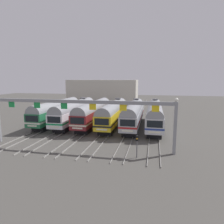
% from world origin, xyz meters
% --- Properties ---
extents(ground_plane, '(160.00, 160.00, 0.00)m').
position_xyz_m(ground_plane, '(0.00, 0.00, 0.00)').
color(ground_plane, '#4C4944').
extents(track_bed, '(21.45, 70.00, 0.15)m').
position_xyz_m(track_bed, '(0.00, 17.00, 0.07)').
color(track_bed, gray).
rests_on(track_bed, ground).
extents(commuter_train_green, '(2.88, 18.06, 4.77)m').
position_xyz_m(commuter_train_green, '(-9.97, -0.01, 2.69)').
color(commuter_train_green, '#236B42').
rests_on(commuter_train_green, ground).
extents(commuter_train_white, '(2.88, 18.06, 5.05)m').
position_xyz_m(commuter_train_white, '(-5.98, -0.00, 2.69)').
color(commuter_train_white, white).
rests_on(commuter_train_white, ground).
extents(commuter_train_maroon, '(2.88, 18.06, 4.77)m').
position_xyz_m(commuter_train_maroon, '(-1.99, -0.01, 2.69)').
color(commuter_train_maroon, maroon).
rests_on(commuter_train_maroon, ground).
extents(commuter_train_yellow, '(2.88, 18.06, 5.05)m').
position_xyz_m(commuter_train_yellow, '(1.99, -0.00, 2.69)').
color(commuter_train_yellow, gold).
rests_on(commuter_train_yellow, ground).
extents(commuter_train_stainless, '(2.88, 18.06, 5.05)m').
position_xyz_m(commuter_train_stainless, '(5.98, -0.00, 2.69)').
color(commuter_train_stainless, '#B2B5BA').
rests_on(commuter_train_stainless, ground).
extents(commuter_train_silver, '(2.88, 18.06, 5.05)m').
position_xyz_m(commuter_train_silver, '(9.97, -0.00, 2.69)').
color(commuter_train_silver, silver).
rests_on(commuter_train_silver, ground).
extents(catenary_gantry, '(25.19, 0.44, 6.97)m').
position_xyz_m(catenary_gantry, '(0.00, -13.50, 5.34)').
color(catenary_gantry, gray).
rests_on(catenary_gantry, ground).
extents(yard_signal_mast, '(0.28, 0.35, 2.71)m').
position_xyz_m(yard_signal_mast, '(7.98, -15.60, 1.90)').
color(yard_signal_mast, '#59595E').
rests_on(yard_signal_mast, ground).
extents(maintenance_building, '(25.92, 10.00, 8.86)m').
position_xyz_m(maintenance_building, '(-9.52, 36.89, 4.43)').
color(maintenance_building, beige).
rests_on(maintenance_building, ground).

